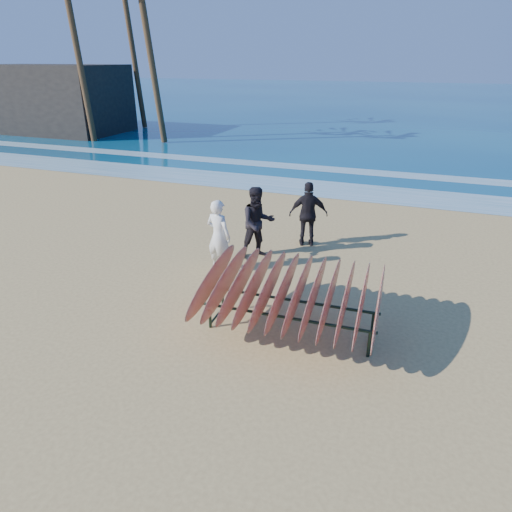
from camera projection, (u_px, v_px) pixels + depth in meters
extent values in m
plane|color=tan|center=(242.00, 314.00, 9.20)|extent=(120.00, 120.00, 0.00)
plane|color=navy|center=(409.00, 100.00, 56.45)|extent=(160.00, 160.00, 0.00)
plane|color=white|center=(338.00, 190.00, 17.79)|extent=(160.00, 160.00, 0.00)
plane|color=white|center=(353.00, 171.00, 20.80)|extent=(160.00, 160.00, 0.00)
cylinder|color=black|center=(210.00, 316.00, 8.65)|extent=(0.06, 0.06, 0.50)
cylinder|color=black|center=(369.00, 344.00, 7.79)|extent=(0.06, 0.06, 0.50)
cylinder|color=black|center=(223.00, 300.00, 9.21)|extent=(0.06, 0.06, 0.50)
cylinder|color=black|center=(373.00, 325.00, 8.36)|extent=(0.06, 0.06, 0.50)
cylinder|color=black|center=(286.00, 317.00, 8.12)|extent=(3.20, 0.18, 0.06)
cylinder|color=black|center=(295.00, 301.00, 8.69)|extent=(3.20, 0.18, 0.06)
cylinder|color=black|center=(217.00, 315.00, 9.00)|extent=(0.07, 0.65, 0.04)
cylinder|color=black|center=(370.00, 342.00, 8.14)|extent=(0.07, 0.65, 0.04)
ellipsoid|color=maroon|center=(212.00, 279.00, 8.71)|extent=(0.16, 2.49, 0.94)
ellipsoid|color=maroon|center=(226.00, 282.00, 8.62)|extent=(0.16, 2.49, 0.94)
ellipsoid|color=maroon|center=(240.00, 284.00, 8.54)|extent=(0.16, 2.49, 0.94)
ellipsoid|color=maroon|center=(254.00, 286.00, 8.46)|extent=(0.16, 2.49, 0.94)
ellipsoid|color=maroon|center=(269.00, 288.00, 8.38)|extent=(0.16, 2.49, 0.94)
ellipsoid|color=maroon|center=(283.00, 290.00, 8.30)|extent=(0.16, 2.49, 0.94)
ellipsoid|color=maroon|center=(298.00, 293.00, 8.22)|extent=(0.16, 2.49, 0.94)
ellipsoid|color=maroon|center=(314.00, 295.00, 8.14)|extent=(0.16, 2.49, 0.94)
ellipsoid|color=maroon|center=(330.00, 297.00, 8.06)|extent=(0.16, 2.49, 0.94)
ellipsoid|color=maroon|center=(346.00, 300.00, 7.97)|extent=(0.16, 2.49, 0.94)
ellipsoid|color=maroon|center=(362.00, 302.00, 7.89)|extent=(0.16, 2.49, 0.94)
ellipsoid|color=maroon|center=(379.00, 305.00, 7.81)|extent=(0.16, 2.49, 0.94)
imported|color=white|center=(219.00, 236.00, 10.75)|extent=(0.72, 0.56, 1.77)
imported|color=black|center=(258.00, 223.00, 11.49)|extent=(1.14, 1.11, 1.85)
imported|color=black|center=(308.00, 214.00, 12.26)|extent=(1.11, 0.71, 1.77)
cube|color=#2D2823|center=(51.00, 99.00, 31.26)|extent=(9.78, 5.43, 4.35)
cylinder|color=brown|center=(78.00, 57.00, 26.12)|extent=(0.36, 1.08, 9.63)
cylinder|color=brown|center=(152.00, 64.00, 25.48)|extent=(0.36, 1.69, 8.83)
cylinder|color=brown|center=(133.00, 49.00, 31.22)|extent=(0.36, 1.55, 10.58)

